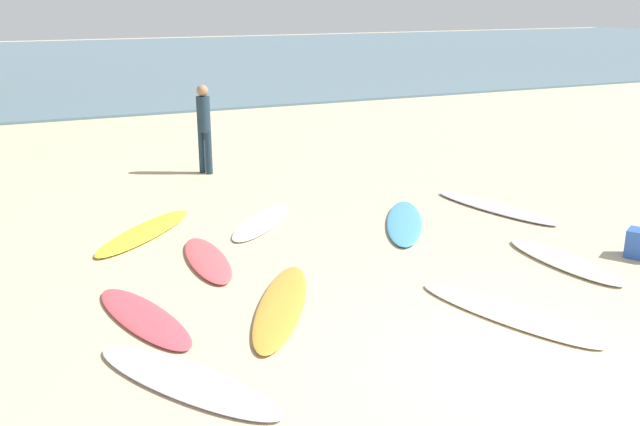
# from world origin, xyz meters

# --- Properties ---
(ground_plane) EXTENTS (120.00, 120.00, 0.00)m
(ground_plane) POSITION_xyz_m (0.00, 0.00, 0.00)
(ground_plane) COLOR #C6B28E
(ocean_water) EXTENTS (120.00, 40.00, 0.08)m
(ocean_water) POSITION_xyz_m (0.00, 37.54, 0.04)
(ocean_water) COLOR slate
(ocean_water) RESTS_ON ground_plane
(surfboard_0) EXTENTS (1.10, 2.64, 0.08)m
(surfboard_0) POSITION_xyz_m (3.23, 4.74, 0.04)
(surfboard_0) COLOR silver
(surfboard_0) RESTS_ON ground_plane
(surfboard_1) EXTENTS (0.65, 1.98, 0.08)m
(surfboard_1) POSITION_xyz_m (-2.10, 4.34, 0.04)
(surfboard_1) COLOR #E15157
(surfboard_1) RESTS_ON ground_plane
(surfboard_2) EXTENTS (1.80, 1.95, 0.06)m
(surfboard_2) POSITION_xyz_m (-0.79, 5.69, 0.03)
(surfboard_2) COLOR white
(surfboard_2) RESTS_ON ground_plane
(surfboard_3) EXTENTS (1.30, 2.47, 0.06)m
(surfboard_3) POSITION_xyz_m (0.63, 1.17, 0.03)
(surfboard_3) COLOR beige
(surfboard_3) RESTS_ON ground_plane
(surfboard_4) EXTENTS (1.73, 2.47, 0.08)m
(surfboard_4) POSITION_xyz_m (-1.71, 2.47, 0.04)
(surfboard_4) COLOR orange
(surfboard_4) RESTS_ON ground_plane
(surfboard_5) EXTENTS (1.76, 2.40, 0.08)m
(surfboard_5) POSITION_xyz_m (1.34, 4.67, 0.04)
(surfboard_5) COLOR #4793D4
(surfboard_5) RESTS_ON ground_plane
(surfboard_6) EXTENTS (0.66, 2.09, 0.08)m
(surfboard_6) POSITION_xyz_m (2.46, 2.21, 0.04)
(surfboard_6) COLOR silver
(surfboard_6) RESTS_ON ground_plane
(surfboard_7) EXTENTS (2.14, 2.20, 0.07)m
(surfboard_7) POSITION_xyz_m (-2.66, 5.95, 0.04)
(surfboard_7) COLOR yellow
(surfboard_7) RESTS_ON ground_plane
(surfboard_8) EXTENTS (1.73, 2.32, 0.07)m
(surfboard_8) POSITION_xyz_m (-3.20, 1.24, 0.03)
(surfboard_8) COLOR white
(surfboard_8) RESTS_ON ground_plane
(surfboard_9) EXTENTS (1.06, 2.16, 0.07)m
(surfboard_9) POSITION_xyz_m (-3.29, 2.84, 0.03)
(surfboard_9) COLOR #DD4853
(surfboard_9) RESTS_ON ground_plane
(beachgoer_near) EXTENTS (0.38, 0.38, 1.87)m
(beachgoer_near) POSITION_xyz_m (-0.67, 9.46, 1.05)
(beachgoer_near) COLOR #1E3342
(beachgoer_near) RESTS_ON ground_plane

